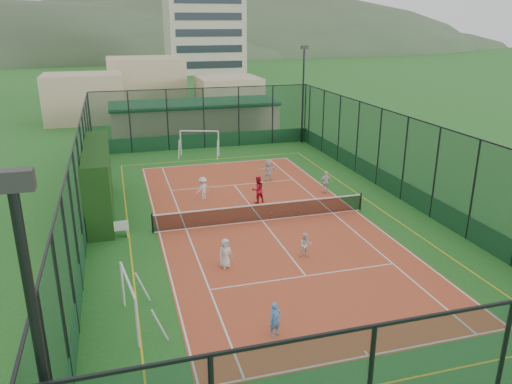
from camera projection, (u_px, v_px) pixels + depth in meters
ground at (262, 221)px, 26.79m from camera, size 300.00×300.00×0.00m
court_slab at (262, 221)px, 26.79m from camera, size 11.17×23.97×0.01m
tennis_net at (262, 212)px, 26.62m from camera, size 11.67×0.12×1.06m
perimeter_fence at (263, 176)px, 25.98m from camera, size 18.12×34.12×5.00m
floodlight_ne at (303, 95)px, 42.78m from camera, size 0.60×0.26×8.25m
clubhouse at (195, 119)px, 46.28m from camera, size 15.20×7.20×3.15m
distant_hills at (131, 54)px, 163.17m from camera, size 200.00×60.00×24.00m
hedge_left at (99, 180)px, 27.51m from camera, size 1.28×8.54×3.73m
white_bench at (111, 229)px, 24.50m from camera, size 1.71×0.56×0.95m
futsal_goal_near at (129, 303)px, 17.31m from camera, size 2.91×1.20×1.82m
futsal_goal_far at (200, 144)px, 39.38m from camera, size 3.24×1.84×2.01m
child_near_left at (225, 253)px, 21.52m from camera, size 0.75×0.62×1.33m
child_near_mid at (275, 319)px, 16.82m from camera, size 0.51×0.40×1.24m
child_near_right at (306, 245)px, 22.51m from camera, size 0.62×0.52×1.16m
child_far_left at (203, 189)px, 29.71m from camera, size 1.05×0.91×1.41m
child_far_right at (326, 182)px, 30.86m from camera, size 0.85×0.37×1.44m
child_far_back at (268, 171)px, 33.23m from camera, size 1.33×0.45×1.43m
coach at (258, 190)px, 29.20m from camera, size 0.90×0.77×1.61m
tennis_balls at (229, 215)px, 27.44m from camera, size 3.83×0.73×0.07m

